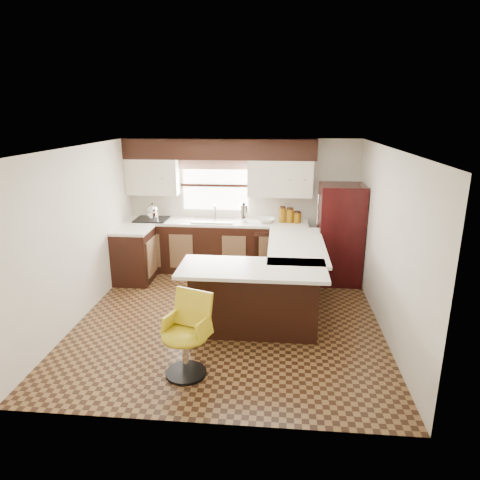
# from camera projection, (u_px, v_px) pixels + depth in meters

# --- Properties ---
(floor) EXTENTS (4.40, 4.40, 0.00)m
(floor) POSITION_uv_depth(u_px,v_px,m) (229.00, 317.00, 6.17)
(floor) COLOR #49301A
(floor) RESTS_ON ground
(ceiling) EXTENTS (4.40, 4.40, 0.00)m
(ceiling) POSITION_uv_depth(u_px,v_px,m) (228.00, 148.00, 5.48)
(ceiling) COLOR silver
(ceiling) RESTS_ON wall_back
(wall_back) EXTENTS (4.40, 0.00, 4.40)m
(wall_back) POSITION_uv_depth(u_px,v_px,m) (243.00, 204.00, 7.92)
(wall_back) COLOR beige
(wall_back) RESTS_ON floor
(wall_front) EXTENTS (4.40, 0.00, 4.40)m
(wall_front) POSITION_uv_depth(u_px,v_px,m) (199.00, 308.00, 3.72)
(wall_front) COLOR beige
(wall_front) RESTS_ON floor
(wall_left) EXTENTS (0.00, 4.40, 4.40)m
(wall_left) POSITION_uv_depth(u_px,v_px,m) (81.00, 234.00, 6.01)
(wall_left) COLOR beige
(wall_left) RESTS_ON floor
(wall_right) EXTENTS (0.00, 4.40, 4.40)m
(wall_right) POSITION_uv_depth(u_px,v_px,m) (387.00, 242.00, 5.64)
(wall_right) COLOR beige
(wall_right) RESTS_ON floor
(base_cab_back) EXTENTS (3.30, 0.60, 0.90)m
(base_cab_back) POSITION_uv_depth(u_px,v_px,m) (217.00, 247.00, 7.89)
(base_cab_back) COLOR black
(base_cab_back) RESTS_ON floor
(base_cab_left) EXTENTS (0.60, 0.70, 0.90)m
(base_cab_left) POSITION_uv_depth(u_px,v_px,m) (134.00, 256.00, 7.39)
(base_cab_left) COLOR black
(base_cab_left) RESTS_ON floor
(counter_back) EXTENTS (3.30, 0.60, 0.04)m
(counter_back) POSITION_uv_depth(u_px,v_px,m) (216.00, 222.00, 7.75)
(counter_back) COLOR silver
(counter_back) RESTS_ON base_cab_back
(counter_left) EXTENTS (0.60, 0.70, 0.04)m
(counter_left) POSITION_uv_depth(u_px,v_px,m) (132.00, 230.00, 7.25)
(counter_left) COLOR silver
(counter_left) RESTS_ON base_cab_left
(soffit) EXTENTS (3.40, 0.35, 0.36)m
(soffit) POSITION_uv_depth(u_px,v_px,m) (219.00, 149.00, 7.50)
(soffit) COLOR black
(soffit) RESTS_ON wall_back
(upper_cab_left) EXTENTS (0.94, 0.35, 0.64)m
(upper_cab_left) POSITION_uv_depth(u_px,v_px,m) (153.00, 177.00, 7.75)
(upper_cab_left) COLOR beige
(upper_cab_left) RESTS_ON wall_back
(upper_cab_right) EXTENTS (1.14, 0.35, 0.64)m
(upper_cab_right) POSITION_uv_depth(u_px,v_px,m) (280.00, 178.00, 7.54)
(upper_cab_right) COLOR beige
(upper_cab_right) RESTS_ON wall_back
(window_pane) EXTENTS (1.20, 0.02, 0.90)m
(window_pane) POSITION_uv_depth(u_px,v_px,m) (215.00, 185.00, 7.85)
(window_pane) COLOR white
(window_pane) RESTS_ON wall_back
(valance) EXTENTS (1.30, 0.06, 0.18)m
(valance) POSITION_uv_depth(u_px,v_px,m) (215.00, 164.00, 7.70)
(valance) COLOR #D19B93
(valance) RESTS_ON wall_back
(sink) EXTENTS (0.75, 0.45, 0.03)m
(sink) POSITION_uv_depth(u_px,v_px,m) (214.00, 220.00, 7.73)
(sink) COLOR #B2B2B7
(sink) RESTS_ON counter_back
(dishwasher) EXTENTS (0.58, 0.03, 0.78)m
(dishwasher) POSITION_uv_depth(u_px,v_px,m) (271.00, 255.00, 7.53)
(dishwasher) COLOR black
(dishwasher) RESTS_ON floor
(cooktop) EXTENTS (0.58, 0.50, 0.02)m
(cooktop) POSITION_uv_depth(u_px,v_px,m) (152.00, 219.00, 7.83)
(cooktop) COLOR black
(cooktop) RESTS_ON counter_back
(peninsula_long) EXTENTS (0.60, 1.95, 0.90)m
(peninsula_long) POSITION_uv_depth(u_px,v_px,m) (292.00, 275.00, 6.55)
(peninsula_long) COLOR black
(peninsula_long) RESTS_ON floor
(peninsula_return) EXTENTS (1.65, 0.60, 0.90)m
(peninsula_return) POSITION_uv_depth(u_px,v_px,m) (254.00, 300.00, 5.67)
(peninsula_return) COLOR black
(peninsula_return) RESTS_ON floor
(counter_pen_long) EXTENTS (0.84, 1.95, 0.04)m
(counter_pen_long) POSITION_uv_depth(u_px,v_px,m) (296.00, 245.00, 6.41)
(counter_pen_long) COLOR silver
(counter_pen_long) RESTS_ON peninsula_long
(counter_pen_return) EXTENTS (1.89, 0.84, 0.04)m
(counter_pen_return) POSITION_uv_depth(u_px,v_px,m) (252.00, 269.00, 5.45)
(counter_pen_return) COLOR silver
(counter_pen_return) RESTS_ON peninsula_return
(refrigerator) EXTENTS (0.73, 0.70, 1.70)m
(refrigerator) POSITION_uv_depth(u_px,v_px,m) (340.00, 234.00, 7.27)
(refrigerator) COLOR black
(refrigerator) RESTS_ON floor
(bar_chair) EXTENTS (0.65, 0.65, 0.95)m
(bar_chair) POSITION_uv_depth(u_px,v_px,m) (185.00, 337.00, 4.69)
(bar_chair) COLOR gold
(bar_chair) RESTS_ON floor
(kettle) EXTENTS (0.21, 0.21, 0.29)m
(kettle) POSITION_uv_depth(u_px,v_px,m) (153.00, 211.00, 7.78)
(kettle) COLOR silver
(kettle) RESTS_ON cooktop
(percolator) EXTENTS (0.14, 0.14, 0.31)m
(percolator) POSITION_uv_depth(u_px,v_px,m) (244.00, 213.00, 7.66)
(percolator) COLOR silver
(percolator) RESTS_ON counter_back
(mixing_bowl) EXTENTS (0.33, 0.33, 0.08)m
(mixing_bowl) POSITION_uv_depth(u_px,v_px,m) (266.00, 220.00, 7.66)
(mixing_bowl) COLOR white
(mixing_bowl) RESTS_ON counter_back
(canister_large) EXTENTS (0.12, 0.12, 0.26)m
(canister_large) POSITION_uv_depth(u_px,v_px,m) (282.00, 215.00, 7.62)
(canister_large) COLOR #794E08
(canister_large) RESTS_ON counter_back
(canister_med) EXTENTS (0.13, 0.13, 0.24)m
(canister_med) POSITION_uv_depth(u_px,v_px,m) (290.00, 216.00, 7.61)
(canister_med) COLOR #794E08
(canister_med) RESTS_ON counter_back
(canister_small) EXTENTS (0.14, 0.14, 0.18)m
(canister_small) POSITION_uv_depth(u_px,v_px,m) (297.00, 218.00, 7.61)
(canister_small) COLOR #794E08
(canister_small) RESTS_ON counter_back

